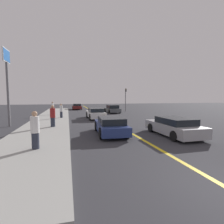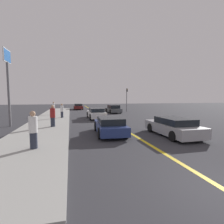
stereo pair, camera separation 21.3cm
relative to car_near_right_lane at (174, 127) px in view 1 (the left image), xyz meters
The scene contains 13 objects.
road_center_line 11.49m from the car_near_right_lane, 102.44° to the left, with size 0.20×60.00×0.01m.
sidewalk_left 13.73m from the car_near_right_lane, 128.84° to the left, with size 3.80×34.95×0.16m.
car_near_right_lane is the anchor object (origin of this frame).
car_ahead_center 4.20m from the car_near_right_lane, 160.14° to the left, with size 2.08×4.37×1.18m.
car_far_distant 10.93m from the car_near_right_lane, 109.24° to the left, with size 1.90×4.55×1.24m.
car_parked_left_lot 16.99m from the car_near_right_lane, 89.45° to the left, with size 2.02×3.96×1.27m.
car_oncoming_far 26.74m from the car_near_right_lane, 100.69° to the left, with size 1.91×4.31×1.15m.
pedestrian_near_curb 8.41m from the car_near_right_lane, 169.70° to the right, with size 0.39×0.39×1.76m.
pedestrian_mid_group 9.23m from the car_near_right_lane, 149.80° to the left, with size 0.41×0.41×1.75m.
pedestrian_far_standing 13.22m from the car_near_right_lane, 124.67° to the left, with size 0.35×0.35×1.63m.
pedestrian_by_sign 17.29m from the car_near_right_lane, 120.55° to the left, with size 0.33×0.33×1.76m.
traffic_light 18.92m from the car_near_right_lane, 81.06° to the left, with size 0.18×0.40×3.98m.
roadside_sign 14.00m from the car_near_right_lane, 150.72° to the left, with size 0.20×1.68×6.55m.
Camera 1 is at (-4.30, -3.27, 2.56)m, focal length 28.00 mm.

